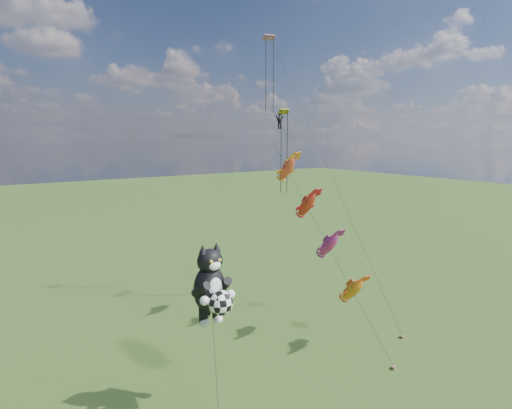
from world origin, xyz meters
TOP-DOWN VIEW (x-y plane):
  - ground at (0.00, 0.00)m, footprint 300.00×300.00m
  - cat_kite_rig at (0.31, 0.85)m, footprint 2.61×4.15m
  - fish_windsock_rig at (13.31, 5.29)m, footprint 1.31×15.97m
  - parafoil_rig at (15.95, 13.86)m, footprint 2.82×17.41m

SIDE VIEW (x-z plane):
  - ground at x=0.00m, z-range 0.00..0.00m
  - cat_kite_rig at x=0.31m, z-range 2.51..12.95m
  - fish_windsock_rig at x=13.31m, z-range 1.03..17.62m
  - parafoil_rig at x=15.95m, z-range 5.49..33.05m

